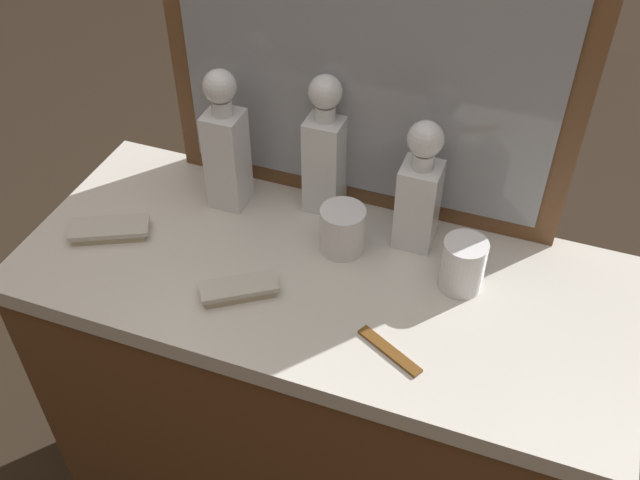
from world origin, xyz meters
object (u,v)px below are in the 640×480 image
object	(u,v)px
silver_brush_left	(239,289)
silver_brush_center	(110,230)
crystal_decanter_far_left	(419,197)
crystal_tumbler_left	(463,266)
crystal_tumbler_center	(343,231)
crystal_decanter_far_right	(325,157)
tortoiseshell_comb	(389,351)
crystal_decanter_center	(227,153)

from	to	relation	value
silver_brush_left	silver_brush_center	bearing A→B (deg)	168.93
crystal_decanter_far_left	crystal_tumbler_left	world-z (taller)	crystal_decanter_far_left
crystal_decanter_far_left	crystal_tumbler_center	distance (m)	0.16
crystal_decanter_far_right	tortoiseshell_comb	world-z (taller)	crystal_decanter_far_right
crystal_decanter_far_left	tortoiseshell_comb	distance (m)	0.30
crystal_tumbler_left	silver_brush_left	bearing A→B (deg)	-156.30
silver_brush_center	silver_brush_left	bearing A→B (deg)	-11.07
crystal_decanter_far_right	silver_brush_left	size ratio (longest dim) A/B	2.08
crystal_tumbler_center	crystal_decanter_far_right	bearing A→B (deg)	124.29
crystal_decanter_far_left	crystal_decanter_center	size ratio (longest dim) A/B	0.89
crystal_tumbler_center	tortoiseshell_comb	xyz separation A→B (m)	(0.16, -0.21, -0.04)
crystal_decanter_far_right	silver_brush_left	bearing A→B (deg)	-100.90
crystal_tumbler_center	crystal_tumbler_left	bearing A→B (deg)	-5.08
silver_brush_center	silver_brush_left	distance (m)	0.31
silver_brush_left	tortoiseshell_comb	bearing A→B (deg)	-6.77
crystal_tumbler_center	silver_brush_center	bearing A→B (deg)	-164.53
crystal_decanter_center	crystal_tumbler_left	distance (m)	0.50
crystal_decanter_far_right	tortoiseshell_comb	distance (m)	0.41
crystal_decanter_far_left	crystal_decanter_center	distance (m)	0.38
tortoiseshell_comb	crystal_decanter_far_left	bearing A→B (deg)	96.61
crystal_decanter_center	crystal_tumbler_center	distance (m)	0.28
crystal_decanter_far_left	silver_brush_center	size ratio (longest dim) A/B	1.64
crystal_decanter_center	silver_brush_left	distance (m)	0.29
crystal_decanter_far_right	tortoiseshell_comb	xyz separation A→B (m)	(0.23, -0.32, -0.12)
crystal_decanter_center	silver_brush_center	world-z (taller)	crystal_decanter_center
crystal_tumbler_center	silver_brush_left	size ratio (longest dim) A/B	0.65
crystal_decanter_center	tortoiseshell_comb	distance (m)	0.51
crystal_decanter_far_left	crystal_decanter_far_right	bearing A→B (deg)	167.97
crystal_decanter_far_right	crystal_tumbler_center	xyz separation A→B (m)	(0.08, -0.11, -0.08)
crystal_decanter_far_right	silver_brush_center	xyz separation A→B (m)	(-0.36, -0.23, -0.11)
crystal_tumbler_left	crystal_decanter_center	bearing A→B (deg)	171.10
silver_brush_center	tortoiseshell_comb	world-z (taller)	silver_brush_center
crystal_decanter_far_left	crystal_decanter_center	world-z (taller)	crystal_decanter_center
crystal_tumbler_left	silver_brush_center	xyz separation A→B (m)	(-0.67, -0.10, -0.03)
crystal_tumbler_left	crystal_tumbler_center	bearing A→B (deg)	174.92
crystal_decanter_far_right	silver_brush_left	world-z (taller)	crystal_decanter_far_right
crystal_tumbler_center	silver_brush_center	size ratio (longest dim) A/B	0.57
crystal_decanter_center	crystal_tumbler_center	bearing A→B (deg)	-12.24
crystal_decanter_far_left	crystal_tumbler_left	xyz separation A→B (m)	(0.11, -0.09, -0.06)
crystal_decanter_far_left	silver_brush_left	world-z (taller)	crystal_decanter_far_left
crystal_decanter_far_right	crystal_tumbler_center	distance (m)	0.15
tortoiseshell_comb	crystal_decanter_center	bearing A→B (deg)	146.98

